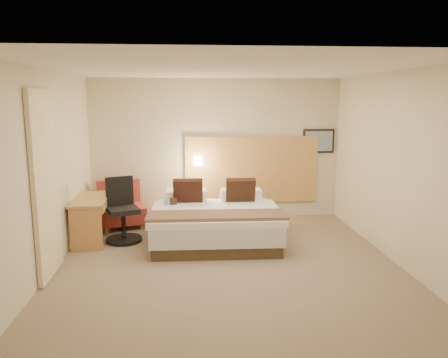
{
  "coord_description": "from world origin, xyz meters",
  "views": [
    {
      "loc": [
        -0.52,
        -5.89,
        2.29
      ],
      "look_at": [
        0.0,
        0.57,
        1.12
      ],
      "focal_mm": 35.0,
      "sensor_mm": 36.0,
      "label": 1
    }
  ],
  "objects": [
    {
      "name": "floor",
      "position": [
        0.0,
        0.0,
        -0.01
      ],
      "size": [
        4.8,
        5.0,
        0.02
      ],
      "primitive_type": "cube",
      "color": "#827058",
      "rests_on": "ground"
    },
    {
      "name": "ceiling",
      "position": [
        0.0,
        0.0,
        2.71
      ],
      "size": [
        4.8,
        5.0,
        0.02
      ],
      "primitive_type": "cube",
      "color": "white",
      "rests_on": "floor"
    },
    {
      "name": "wall_back",
      "position": [
        0.0,
        2.51,
        1.35
      ],
      "size": [
        4.8,
        0.02,
        2.7
      ],
      "primitive_type": "cube",
      "color": "beige",
      "rests_on": "floor"
    },
    {
      "name": "wall_front",
      "position": [
        0.0,
        -2.51,
        1.35
      ],
      "size": [
        4.8,
        0.02,
        2.7
      ],
      "primitive_type": "cube",
      "color": "beige",
      "rests_on": "floor"
    },
    {
      "name": "wall_left",
      "position": [
        -2.41,
        0.0,
        1.35
      ],
      "size": [
        0.02,
        5.0,
        2.7
      ],
      "primitive_type": "cube",
      "color": "beige",
      "rests_on": "floor"
    },
    {
      "name": "wall_right",
      "position": [
        2.41,
        0.0,
        1.35
      ],
      "size": [
        0.02,
        5.0,
        2.7
      ],
      "primitive_type": "cube",
      "color": "beige",
      "rests_on": "floor"
    },
    {
      "name": "headboard_panel",
      "position": [
        0.7,
        2.47,
        0.95
      ],
      "size": [
        2.6,
        0.04,
        1.3
      ],
      "primitive_type": "cube",
      "color": "tan",
      "rests_on": "wall_back"
    },
    {
      "name": "art_frame",
      "position": [
        2.02,
        2.48,
        1.5
      ],
      "size": [
        0.62,
        0.03,
        0.47
      ],
      "primitive_type": "cube",
      "color": "black",
      "rests_on": "wall_back"
    },
    {
      "name": "art_canvas",
      "position": [
        2.02,
        2.46,
        1.5
      ],
      "size": [
        0.54,
        0.01,
        0.39
      ],
      "primitive_type": "cube",
      "color": "gray",
      "rests_on": "wall_back"
    },
    {
      "name": "lamp_arm",
      "position": [
        -0.35,
        2.42,
        1.15
      ],
      "size": [
        0.02,
        0.12,
        0.02
      ],
      "primitive_type": "cylinder",
      "rotation": [
        1.57,
        0.0,
        0.0
      ],
      "color": "white",
      "rests_on": "wall_back"
    },
    {
      "name": "lamp_shade",
      "position": [
        -0.35,
        2.36,
        1.15
      ],
      "size": [
        0.15,
        0.15,
        0.15
      ],
      "primitive_type": "cube",
      "color": "#FFEDC6",
      "rests_on": "wall_back"
    },
    {
      "name": "curtain",
      "position": [
        -2.36,
        -0.25,
        1.22
      ],
      "size": [
        0.06,
        0.9,
        2.42
      ],
      "primitive_type": "cube",
      "color": "beige",
      "rests_on": "wall_left"
    },
    {
      "name": "bottle_a",
      "position": [
        -0.91,
        1.22,
        0.58
      ],
      "size": [
        0.07,
        0.07,
        0.18
      ],
      "primitive_type": "cylinder",
      "rotation": [
        0.0,
        0.0,
        0.28
      ],
      "color": "#8DA6DA",
      "rests_on": "side_table"
    },
    {
      "name": "bottle_b",
      "position": [
        -0.92,
        1.28,
        0.58
      ],
      "size": [
        0.07,
        0.07,
        0.18
      ],
      "primitive_type": "cylinder",
      "rotation": [
        0.0,
        0.0,
        0.28
      ],
      "color": "#99D5EC",
      "rests_on": "side_table"
    },
    {
      "name": "menu_folder",
      "position": [
        -0.79,
        1.23,
        0.59
      ],
      "size": [
        0.12,
        0.07,
        0.2
      ],
      "primitive_type": "cube",
      "rotation": [
        0.0,
        0.0,
        0.28
      ],
      "color": "#332314",
      "rests_on": "side_table"
    },
    {
      "name": "bed",
      "position": [
        -0.11,
        1.07,
        0.32
      ],
      "size": [
        2.09,
        2.02,
        1.0
      ],
      "color": "#3E301F",
      "rests_on": "floor"
    },
    {
      "name": "lounge_chair",
      "position": [
        -1.78,
        2.01,
        0.33
      ],
      "size": [
        0.96,
        0.89,
        0.83
      ],
      "color": "#A2764C",
      "rests_on": "floor"
    },
    {
      "name": "side_table",
      "position": [
        -0.87,
        1.23,
        0.28
      ],
      "size": [
        0.55,
        0.55,
        0.49
      ],
      "color": "white",
      "rests_on": "floor"
    },
    {
      "name": "desk",
      "position": [
        -2.11,
        1.2,
        0.57
      ],
      "size": [
        0.6,
        1.18,
        0.72
      ],
      "color": "#AC8443",
      "rests_on": "floor"
    },
    {
      "name": "desk_chair",
      "position": [
        -1.63,
        1.16,
        0.43
      ],
      "size": [
        0.75,
        0.75,
        1.04
      ],
      "color": "black",
      "rests_on": "floor"
    }
  ]
}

